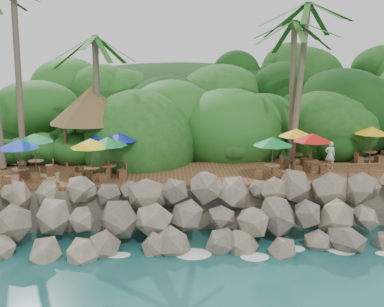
{
  "coord_description": "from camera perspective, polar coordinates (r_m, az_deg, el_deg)",
  "views": [
    {
      "loc": [
        -1.39,
        -18.23,
        8.57
      ],
      "look_at": [
        0.0,
        6.0,
        3.4
      ],
      "focal_mm": 42.07,
      "sensor_mm": 36.0,
      "label": 1
    }
  ],
  "objects": [
    {
      "name": "terrace",
      "position": [
        25.09,
        0.0,
        -2.68
      ],
      "size": [
        26.0,
        5.0,
        0.2
      ],
      "primitive_type": "cube",
      "color": "brown",
      "rests_on": "land_base"
    },
    {
      "name": "ground",
      "position": [
        20.19,
        1.0,
        -13.09
      ],
      "size": [
        140.0,
        140.0,
        0.0
      ],
      "primitive_type": "plane",
      "color": "#19514F",
      "rests_on": "ground"
    },
    {
      "name": "seawall",
      "position": [
        21.59,
        0.61,
        -8.07
      ],
      "size": [
        29.0,
        4.0,
        2.3
      ],
      "primitive_type": null,
      "color": "gray",
      "rests_on": "ground"
    },
    {
      "name": "palapa",
      "position": [
        28.05,
        -12.54,
        6.05
      ],
      "size": [
        5.2,
        5.2,
        4.6
      ],
      "color": "brown",
      "rests_on": "ground"
    },
    {
      "name": "waiter",
      "position": [
        27.02,
        17.09,
        -0.2
      ],
      "size": [
        0.63,
        0.46,
        1.59
      ],
      "primitive_type": "imported",
      "rotation": [
        0.0,
        0.0,
        2.99
      ],
      "color": "silver",
      "rests_on": "terrace"
    },
    {
      "name": "palms",
      "position": [
        27.18,
        0.55,
        18.89
      ],
      "size": [
        33.23,
        7.06,
        13.33
      ],
      "color": "brown",
      "rests_on": "ground"
    },
    {
      "name": "land_base",
      "position": [
        35.07,
        -0.93,
        -0.36
      ],
      "size": [
        32.0,
        25.2,
        2.1
      ],
      "primitive_type": "cube",
      "color": "gray",
      "rests_on": "ground"
    },
    {
      "name": "dining_clusters",
      "position": [
        24.46,
        -1.93,
        1.69
      ],
      "size": [
        21.77,
        5.29,
        2.27
      ],
      "color": "brown",
      "rests_on": "terrace"
    },
    {
      "name": "jungle_foliage",
      "position": [
        34.34,
        -0.86,
        -2.43
      ],
      "size": [
        44.0,
        16.0,
        12.0
      ],
      "primitive_type": null,
      "color": "#143811",
      "rests_on": "ground"
    },
    {
      "name": "jungle_hill",
      "position": [
        42.62,
        -1.35,
        0.42
      ],
      "size": [
        44.8,
        28.0,
        15.4
      ],
      "primitive_type": "ellipsoid",
      "color": "#143811",
      "rests_on": "ground"
    },
    {
      "name": "foam_line",
      "position": [
        20.45,
        0.94,
        -12.66
      ],
      "size": [
        25.2,
        0.8,
        0.06
      ],
      "color": "white",
      "rests_on": "ground"
    }
  ]
}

